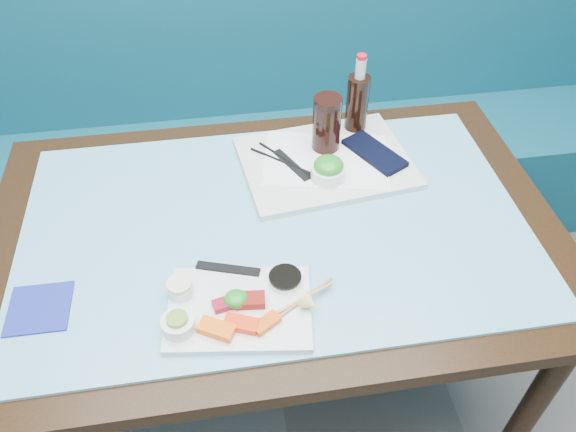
{
  "coord_description": "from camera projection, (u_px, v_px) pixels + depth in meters",
  "views": [
    {
      "loc": [
        -0.12,
        0.49,
        1.73
      ],
      "look_at": [
        0.03,
        1.43,
        0.8
      ],
      "focal_mm": 35.0,
      "sensor_mm": 36.0,
      "label": 1
    }
  ],
  "objects": [
    {
      "name": "ramekin_ginger",
      "position": [
        180.0,
        289.0,
        1.19
      ],
      "size": [
        0.07,
        0.07,
        0.02
      ],
      "primitive_type": "cylinder",
      "rotation": [
        0.0,
        0.0,
        -0.29
      ],
      "color": "silver",
      "rests_on": "sashimi_plate"
    },
    {
      "name": "ramekin_wasabi",
      "position": [
        178.0,
        324.0,
        1.13
      ],
      "size": [
        0.09,
        0.09,
        0.03
      ],
      "primitive_type": "cylinder",
      "rotation": [
        0.0,
        0.0,
        -0.35
      ],
      "color": "white",
      "rests_on": "sashimi_plate"
    },
    {
      "name": "booth_bench",
      "position": [
        248.0,
        143.0,
        2.23
      ],
      "size": [
        3.0,
        0.56,
        1.17
      ],
      "color": "#0F4E5F",
      "rests_on": "ground"
    },
    {
      "name": "cola_glass",
      "position": [
        327.0,
        124.0,
        1.5
      ],
      "size": [
        0.08,
        0.08,
        0.16
      ],
      "primitive_type": "cylinder",
      "rotation": [
        0.0,
        0.0,
        0.0
      ],
      "color": "black",
      "rests_on": "serving_tray"
    },
    {
      "name": "tuna_right",
      "position": [
        251.0,
        300.0,
        1.17
      ],
      "size": [
        0.06,
        0.04,
        0.02
      ],
      "primitive_type": "cube",
      "rotation": [
        0.0,
        0.0,
        -0.1
      ],
      "color": "maroon",
      "rests_on": "sashimi_plate"
    },
    {
      "name": "wasabi_fill",
      "position": [
        177.0,
        319.0,
        1.11
      ],
      "size": [
        0.05,
        0.05,
        0.01
      ],
      "primitive_type": "cylinder",
      "rotation": [
        0.0,
        0.0,
        -0.19
      ],
      "color": "olive",
      "rests_on": "ramekin_wasabi"
    },
    {
      "name": "paper_placemat",
      "position": [
        326.0,
        159.0,
        1.52
      ],
      "size": [
        0.37,
        0.3,
        0.0
      ],
      "primitive_type": "cube",
      "rotation": [
        0.0,
        0.0,
        -0.21
      ],
      "color": "white",
      "rests_on": "serving_tray"
    },
    {
      "name": "soy_dish",
      "position": [
        285.0,
        280.0,
        1.22
      ],
      "size": [
        0.08,
        0.08,
        0.01
      ],
      "primitive_type": "cylinder",
      "rotation": [
        0.0,
        0.0,
        0.09
      ],
      "color": "white",
      "rests_on": "sashimi_plate"
    },
    {
      "name": "sashimi_plate",
      "position": [
        239.0,
        309.0,
        1.18
      ],
      "size": [
        0.33,
        0.25,
        0.02
      ],
      "primitive_type": "cube",
      "rotation": [
        0.0,
        0.0,
        -0.14
      ],
      "color": "silver",
      "rests_on": "glass_top"
    },
    {
      "name": "seaweed_salad",
      "position": [
        329.0,
        165.0,
        1.43
      ],
      "size": [
        0.09,
        0.09,
        0.04
      ],
      "primitive_type": "ellipsoid",
      "rotation": [
        0.0,
        0.0,
        -0.14
      ],
      "color": "#21871F",
      "rests_on": "seaweed_bowl"
    },
    {
      "name": "cola_bottle_neck",
      "position": [
        361.0,
        68.0,
        1.49
      ],
      "size": [
        0.03,
        0.03,
        0.06
      ],
      "primitive_type": "cylinder",
      "rotation": [
        0.0,
        0.0,
        -0.18
      ],
      "color": "silver",
      "rests_on": "cola_bottle_body"
    },
    {
      "name": "glass_top",
      "position": [
        275.0,
        224.0,
        1.37
      ],
      "size": [
        1.22,
        0.76,
        0.01
      ],
      "primitive_type": "cube",
      "color": "#65B0CB",
      "rests_on": "dining_table"
    },
    {
      "name": "ginger_fill",
      "position": [
        179.0,
        284.0,
        1.18
      ],
      "size": [
        0.06,
        0.06,
        0.01
      ],
      "primitive_type": "cylinder",
      "rotation": [
        0.0,
        0.0,
        0.11
      ],
      "color": "beige",
      "rests_on": "ramekin_ginger"
    },
    {
      "name": "navy_pouch",
      "position": [
        374.0,
        153.0,
        1.53
      ],
      "size": [
        0.16,
        0.2,
        0.01
      ],
      "primitive_type": "cube",
      "rotation": [
        0.0,
        0.0,
        0.49
      ],
      "color": "black",
      "rests_on": "serving_tray"
    },
    {
      "name": "black_chopstick_a",
      "position": [
        290.0,
        165.0,
        1.5
      ],
      "size": [
        0.2,
        0.18,
        0.01
      ],
      "primitive_type": "cylinder",
      "rotation": [
        1.57,
        0.0,
        0.84
      ],
      "color": "black",
      "rests_on": "serving_tray"
    },
    {
      "name": "lemon_wedge",
      "position": [
        310.0,
        303.0,
        1.15
      ],
      "size": [
        0.05,
        0.05,
        0.04
      ],
      "primitive_type": "cone",
      "rotation": [
        1.57,
        0.0,
        0.75
      ],
      "color": "#FFE478",
      "rests_on": "sashimi_plate"
    },
    {
      "name": "salmon_left",
      "position": [
        217.0,
        329.0,
        1.12
      ],
      "size": [
        0.08,
        0.07,
        0.02
      ],
      "primitive_type": "cube",
      "rotation": [
        0.0,
        0.0,
        -0.52
      ],
      "color": "#FF5F0A",
      "rests_on": "sashimi_plate"
    },
    {
      "name": "salmon_right",
      "position": [
        266.0,
        323.0,
        1.14
      ],
      "size": [
        0.07,
        0.06,
        0.01
      ],
      "primitive_type": "cube",
      "rotation": [
        0.0,
        0.0,
        0.57
      ],
      "color": "#EA5209",
      "rests_on": "sashimi_plate"
    },
    {
      "name": "cola_bottle_body",
      "position": [
        357.0,
        106.0,
        1.58
      ],
      "size": [
        0.07,
        0.07,
        0.18
      ],
      "primitive_type": "cylinder",
      "rotation": [
        0.0,
        0.0,
        0.07
      ],
      "color": "black",
      "rests_on": "glass_top"
    },
    {
      "name": "seaweed_bowl",
      "position": [
        328.0,
        173.0,
        1.45
      ],
      "size": [
        0.12,
        0.12,
        0.04
      ],
      "primitive_type": "cylinder",
      "rotation": [
        0.0,
        0.0,
        0.37
      ],
      "color": "white",
      "rests_on": "serving_tray"
    },
    {
      "name": "black_chopstick_b",
      "position": [
        293.0,
        164.0,
        1.5
      ],
      "size": [
        0.16,
        0.22,
        0.01
      ],
      "primitive_type": "cylinder",
      "rotation": [
        1.57,
        0.0,
        0.62
      ],
      "color": "black",
      "rests_on": "serving_tray"
    },
    {
      "name": "cola_bottle_cap",
      "position": [
        362.0,
        57.0,
        1.47
      ],
      "size": [
        0.03,
        0.03,
        0.01
      ],
      "primitive_type": "cylinder",
      "rotation": [
        0.0,
        0.0,
        0.2
      ],
      "color": "red",
      "rests_on": "cola_bottle_neck"
    },
    {
      "name": "tray_sleeve",
      "position": [
        292.0,
        165.0,
        1.5
      ],
      "size": [
        0.09,
        0.15,
        0.0
      ],
      "primitive_type": "cube",
      "rotation": [
        0.0,
        0.0,
        0.45
      ],
      "color": "black",
      "rests_on": "serving_tray"
    },
    {
      "name": "wooden_chopstick_a",
      "position": [
        292.0,
        305.0,
        1.17
      ],
      "size": [
        0.19,
        0.09,
        0.01
      ],
      "primitive_type": "cylinder",
      "rotation": [
        1.57,
        0.0,
        -1.14
      ],
      "color": "tan",
      "rests_on": "sashimi_plate"
    },
    {
      "name": "fork",
      "position": [
        363.0,
        131.0,
        1.6
      ],
      "size": [
        0.03,
        0.09,
        0.01
      ],
      "primitive_type": "cylinder",
      "rotation": [
        1.57,
        0.0,
        0.26
      ],
      "color": "white",
      "rests_on": "serving_tray"
    },
    {
      "name": "salmon_mid",
      "position": [
        241.0,
        324.0,
        1.13
      ],
      "size": [
        0.08,
        0.06,
        0.02
      ],
      "primitive_type": "cube",
      "rotation": [
        0.0,
        0.0,
        -0.39
      ],
      "color": "#FF2F0A",
      "rests_on": "sashimi_plate"
    },
    {
      "name": "serving_tray",
      "position": [
        326.0,
        162.0,
        1.52
      ],
      "size": [
        0.48,
        0.39,
        0.02
      ],
      "primitive_type": "cube",
      "rotation": [
        0.0,
        0.0,
        0.12
      ],
      "color": "silver",
      "rests_on": "glass_top"
    },
    {
      "name": "chopstick_sleeve",
      "position": [
        228.0,
        269.0,
        1.24
      ],
      "size": [
        0.14,
        0.07,
        0.0
      ],
      "primitive_type": "cube",
      "rotation": [
        0.0,
        0.0,
        -0.31
      ],
      "color": "black",
      "rests_on": "sashimi_plate"
    },
    {
      "name": "wooden_chopstick_b",
      "position": [
        297.0,
        304.0,
        1.17
      ],
      "size": [
        0.18,
        0.12,
        0.01
      ],
      "primitive_type": "cylinder",
      "rotation": [
        1.57,
        0.0,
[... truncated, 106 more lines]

